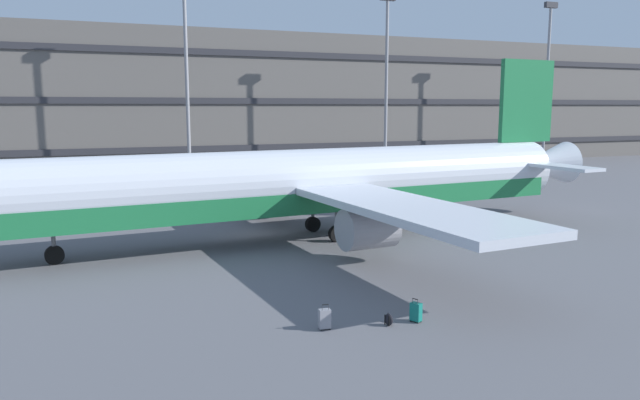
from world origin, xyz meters
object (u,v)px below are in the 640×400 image
at_px(suitcase_purple, 416,312).
at_px(airliner, 309,184).
at_px(suitcase_teal, 325,319).
at_px(backpack_black, 389,320).

bearing_deg(suitcase_purple, airliner, 84.45).
xyz_separation_m(suitcase_teal, backpack_black, (2.19, -0.49, -0.17)).
bearing_deg(airliner, suitcase_teal, -108.59).
distance_m(airliner, suitcase_teal, 14.79).
relative_size(airliner, backpack_black, 85.58).
bearing_deg(backpack_black, suitcase_purple, -1.36).
bearing_deg(airliner, suitcase_purple, -95.55).
bearing_deg(suitcase_purple, suitcase_teal, 170.90).
relative_size(airliner, suitcase_purple, 46.93).
xyz_separation_m(suitcase_teal, suitcase_purple, (3.24, -0.52, -0.01)).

